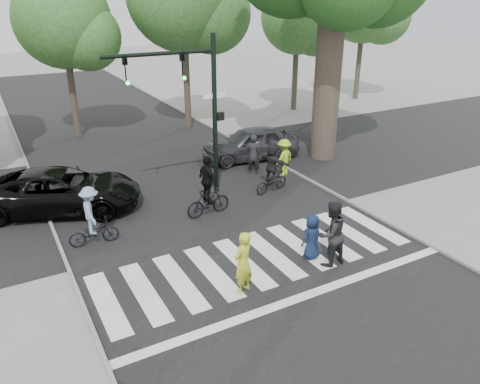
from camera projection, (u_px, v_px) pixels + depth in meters
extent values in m
plane|color=gray|center=(276.00, 275.00, 13.10)|extent=(120.00, 120.00, 0.00)
cube|color=black|center=(202.00, 208.00, 17.12)|extent=(10.00, 70.00, 0.01)
cube|color=black|center=(172.00, 181.00, 19.53)|extent=(70.00, 10.00, 0.01)
cube|color=gray|center=(57.00, 240.00, 14.85)|extent=(0.10, 70.00, 0.10)
cube|color=gray|center=(313.00, 182.00, 19.35)|extent=(0.10, 70.00, 0.10)
cube|color=silver|center=(107.00, 303.00, 11.90)|extent=(0.55, 3.00, 0.01)
cube|color=silver|center=(144.00, 292.00, 12.35)|extent=(0.55, 3.00, 0.01)
cube|color=silver|center=(180.00, 281.00, 12.79)|extent=(0.55, 3.00, 0.01)
cube|color=silver|center=(213.00, 272.00, 13.24)|extent=(0.55, 3.00, 0.01)
cube|color=silver|center=(243.00, 263.00, 13.68)|extent=(0.55, 3.00, 0.01)
cube|color=silver|center=(272.00, 254.00, 14.13)|extent=(0.55, 3.00, 0.01)
cube|color=silver|center=(299.00, 246.00, 14.57)|extent=(0.55, 3.00, 0.01)
cube|color=silver|center=(324.00, 238.00, 15.02)|extent=(0.55, 3.00, 0.01)
cube|color=silver|center=(348.00, 231.00, 15.46)|extent=(0.55, 3.00, 0.01)
cube|color=silver|center=(371.00, 225.00, 15.91)|extent=(0.55, 3.00, 0.01)
cube|color=silver|center=(301.00, 297.00, 12.14)|extent=(10.00, 0.30, 0.01)
cylinder|color=black|center=(215.00, 117.00, 17.44)|extent=(0.18, 0.18, 6.00)
cylinder|color=black|center=(160.00, 54.00, 15.60)|extent=(4.00, 0.14, 0.14)
imported|color=black|center=(182.00, 66.00, 16.13)|extent=(0.16, 0.20, 1.00)
sphere|color=#19E533|center=(184.00, 78.00, 16.19)|extent=(0.14, 0.14, 0.14)
imported|color=black|center=(126.00, 70.00, 15.24)|extent=(0.16, 0.20, 1.00)
sphere|color=#19E533|center=(128.00, 83.00, 15.30)|extent=(0.14, 0.14, 0.14)
cube|color=black|center=(220.00, 116.00, 17.53)|extent=(0.28, 0.18, 0.30)
cube|color=#FF660C|center=(223.00, 116.00, 17.58)|extent=(0.02, 0.14, 0.20)
cube|color=white|center=(214.00, 96.00, 17.12)|extent=(0.90, 0.04, 0.18)
cylinder|color=brown|center=(327.00, 83.00, 21.09)|extent=(1.20, 1.20, 7.00)
cylinder|color=brown|center=(341.00, 12.00, 19.88)|extent=(1.29, 1.74, 2.93)
cylinder|color=brown|center=(72.00, 85.00, 24.61)|extent=(0.36, 0.36, 5.60)
sphere|color=#315C23|center=(63.00, 20.00, 23.34)|extent=(4.80, 4.80, 4.80)
sphere|color=#315C23|center=(87.00, 37.00, 23.51)|extent=(3.36, 3.36, 3.36)
cylinder|color=brown|center=(186.00, 69.00, 26.01)|extent=(0.36, 0.36, 6.72)
sphere|color=#315C23|center=(211.00, 13.00, 24.69)|extent=(4.20, 4.20, 4.20)
cylinder|color=brown|center=(295.00, 68.00, 30.47)|extent=(0.36, 0.36, 5.46)
sphere|color=#315C23|center=(298.00, 17.00, 29.23)|extent=(4.60, 4.60, 4.60)
sphere|color=#315C23|center=(315.00, 30.00, 29.40)|extent=(3.22, 3.22, 3.22)
cylinder|color=brown|center=(359.00, 56.00, 33.48)|extent=(0.36, 0.36, 6.16)
sphere|color=#315C23|center=(365.00, 3.00, 32.09)|extent=(5.40, 5.40, 5.40)
sphere|color=#315C23|center=(383.00, 16.00, 32.27)|extent=(3.78, 3.78, 3.78)
imported|color=#BCCC29|center=(243.00, 263.00, 12.03)|extent=(0.76, 0.65, 1.77)
imported|color=#12213E|center=(312.00, 237.00, 13.69)|extent=(0.74, 0.53, 1.40)
imported|color=black|center=(331.00, 234.00, 13.26)|extent=(1.00, 0.81, 1.98)
imported|color=black|center=(94.00, 233.00, 14.55)|extent=(1.56, 0.66, 0.80)
imported|color=#7793B3|center=(91.00, 211.00, 14.25)|extent=(0.65, 1.04, 1.53)
imported|color=black|center=(208.00, 202.00, 16.42)|extent=(1.72, 0.61, 1.01)
imported|color=black|center=(208.00, 180.00, 16.09)|extent=(0.51, 1.05, 1.74)
imported|color=black|center=(271.00, 182.00, 18.40)|extent=(1.66, 0.86, 0.83)
imported|color=black|center=(272.00, 163.00, 18.09)|extent=(0.76, 1.54, 1.59)
imported|color=black|center=(61.00, 191.00, 16.70)|extent=(6.06, 4.46, 1.53)
imported|color=#37373B|center=(250.00, 143.00, 21.84)|extent=(4.76, 2.44, 1.55)
imported|color=#A3D220|center=(284.00, 157.00, 19.91)|extent=(1.17, 0.89, 1.61)
imported|color=black|center=(253.00, 154.00, 20.07)|extent=(0.77, 0.69, 1.76)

